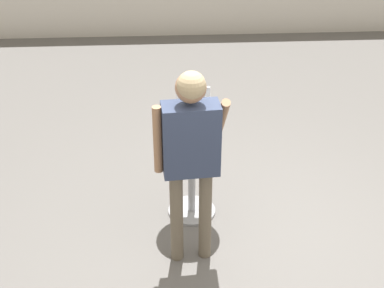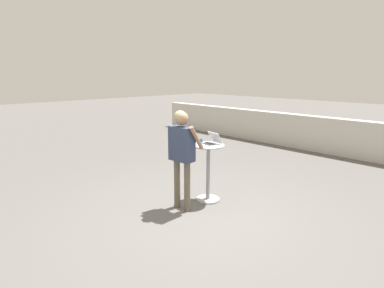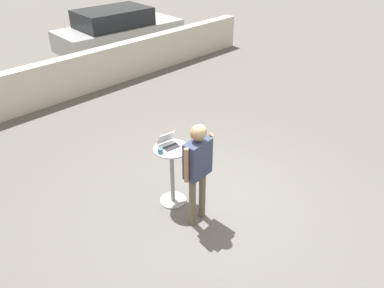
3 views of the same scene
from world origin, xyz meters
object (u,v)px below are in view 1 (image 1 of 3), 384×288
(laptop, at_px, (192,105))
(standing_person, at_px, (191,145))
(coffee_mug, at_px, (167,110))
(cafe_table, at_px, (192,157))

(laptop, relative_size, standing_person, 0.20)
(standing_person, bearing_deg, coffee_mug, 105.51)
(cafe_table, bearing_deg, standing_person, -94.00)
(cafe_table, xyz_separation_m, standing_person, (-0.04, -0.63, 0.52))
(standing_person, bearing_deg, laptop, 85.57)
(coffee_mug, bearing_deg, cafe_table, -3.12)
(cafe_table, distance_m, standing_person, 0.81)
(laptop, height_order, coffee_mug, laptop)
(laptop, xyz_separation_m, standing_person, (-0.05, -0.69, 0.01))
(coffee_mug, distance_m, standing_person, 0.66)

